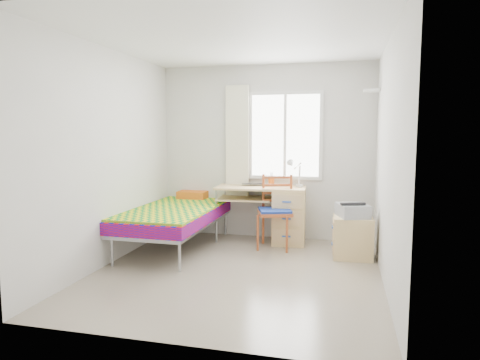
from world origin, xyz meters
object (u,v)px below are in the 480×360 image
at_px(chair, 276,207).
at_px(printer, 353,210).
at_px(desk, 284,213).
at_px(cabinet, 352,237).
at_px(bed, 179,213).

height_order(chair, printer, chair).
distance_m(desk, chair, 0.33).
distance_m(chair, cabinet, 1.11).
xyz_separation_m(bed, cabinet, (2.37, -0.03, -0.21)).
relative_size(bed, chair, 2.21).
xyz_separation_m(bed, chair, (1.34, 0.23, 0.10)).
bearing_deg(printer, desk, 130.66).
relative_size(cabinet, printer, 1.08).
height_order(cabinet, printer, printer).
bearing_deg(cabinet, printer, -160.59).
height_order(bed, printer, bed).
bearing_deg(desk, bed, -163.04).
xyz_separation_m(bed, desk, (1.42, 0.52, -0.03)).
distance_m(chair, printer, 1.06).
relative_size(bed, cabinet, 4.27).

